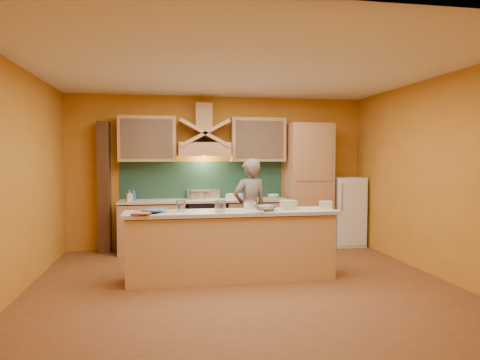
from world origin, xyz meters
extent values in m
cube|color=brown|center=(0.00, 0.00, 0.00)|extent=(5.50, 5.00, 0.01)
cube|color=white|center=(0.00, 0.00, 2.80)|extent=(5.50, 5.00, 0.01)
cube|color=orange|center=(0.00, 2.50, 1.40)|extent=(5.50, 0.02, 2.80)
cube|color=orange|center=(0.00, -2.50, 1.40)|extent=(5.50, 0.02, 2.80)
cube|color=orange|center=(-2.75, 0.00, 1.40)|extent=(0.02, 5.00, 2.80)
cube|color=orange|center=(2.75, 0.00, 1.40)|extent=(0.02, 5.00, 2.80)
cube|color=tan|center=(-1.25, 2.20, 0.43)|extent=(1.10, 0.60, 0.86)
cube|color=tan|center=(0.65, 2.20, 0.43)|extent=(1.10, 0.60, 0.86)
cube|color=beige|center=(-0.30, 2.20, 0.90)|extent=(3.00, 0.62, 0.04)
cube|color=black|center=(-0.30, 2.20, 0.45)|extent=(0.60, 0.58, 0.90)
cube|color=#1B3B2F|center=(-0.30, 2.48, 1.25)|extent=(3.00, 0.03, 0.70)
cube|color=tan|center=(-0.30, 2.25, 1.82)|extent=(0.92, 0.50, 0.24)
cube|color=tan|center=(-0.30, 2.35, 2.40)|extent=(0.30, 0.30, 0.50)
cube|color=tan|center=(-1.30, 2.33, 2.00)|extent=(1.00, 0.35, 0.80)
cube|color=tan|center=(0.70, 2.33, 2.00)|extent=(1.00, 0.35, 0.80)
cube|color=tan|center=(1.65, 2.20, 1.15)|extent=(0.80, 0.60, 2.30)
cube|color=white|center=(2.40, 2.20, 0.65)|extent=(0.58, 0.60, 1.30)
cube|color=#472816|center=(-2.05, 2.35, 1.15)|extent=(0.20, 0.30, 2.30)
cube|color=#DDAD71|center=(-0.10, 0.30, 0.44)|extent=(2.80, 0.55, 0.88)
cube|color=beige|center=(-0.10, 0.30, 0.92)|extent=(2.90, 0.62, 0.05)
imported|color=#70665B|center=(0.38, 1.42, 0.83)|extent=(0.70, 0.56, 1.66)
cylinder|color=silver|center=(-0.44, 2.25, 0.97)|extent=(0.31, 0.31, 0.15)
cylinder|color=#B5B3BB|center=(-0.27, 2.36, 0.96)|extent=(0.22, 0.22, 0.13)
imported|color=beige|center=(-1.60, 2.02, 1.02)|extent=(0.11, 0.11, 0.20)
imported|color=#335A8C|center=(-1.55, 2.20, 1.03)|extent=(0.11, 0.11, 0.23)
imported|color=silver|center=(0.99, 2.28, 0.95)|extent=(0.24, 0.24, 0.07)
cube|color=white|center=(0.24, 2.14, 0.97)|extent=(0.34, 0.31, 0.10)
imported|color=#AF5A3E|center=(-1.40, 0.14, 0.96)|extent=(0.27, 0.34, 0.03)
imported|color=#3D6786|center=(-1.23, 0.33, 0.98)|extent=(0.36, 0.40, 0.02)
cylinder|color=silver|center=(-0.27, 0.17, 1.02)|extent=(0.15, 0.15, 0.16)
cylinder|color=silver|center=(-0.79, 0.37, 1.02)|extent=(0.16, 0.16, 0.15)
cube|color=white|center=(0.18, 0.43, 1.00)|extent=(0.16, 0.16, 0.10)
imported|color=silver|center=(0.36, 0.22, 0.98)|extent=(0.39, 0.39, 0.07)
cube|color=#C3AAA1|center=(0.19, 0.10, 0.95)|extent=(0.27, 0.23, 0.01)
cube|color=beige|center=(0.70, 0.28, 1.01)|extent=(0.21, 0.18, 0.13)
cube|color=beige|center=(1.28, 0.37, 1.00)|extent=(0.19, 0.16, 0.10)
camera|label=1|loc=(-0.98, -5.44, 1.67)|focal=32.00mm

